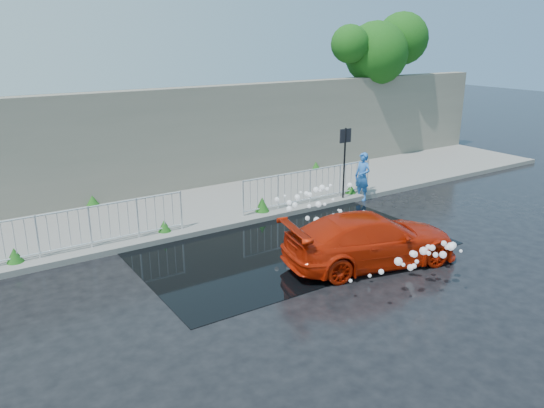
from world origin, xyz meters
The scene contains 13 objects.
ground centered at (0.00, 0.00, 0.00)m, with size 90.00×90.00×0.00m, color black.
pavement centered at (0.00, 5.00, 0.07)m, with size 30.00×4.00×0.15m, color gray.
curb centered at (0.00, 3.00, 0.08)m, with size 30.00×0.25×0.16m, color gray.
retaining_wall centered at (0.00, 7.20, 1.90)m, with size 30.00×0.60×3.50m, color slate.
puddle centered at (0.50, 1.00, 0.01)m, with size 8.00×5.00×0.01m, color black.
sign_post centered at (4.20, 3.10, 1.72)m, with size 0.45×0.06×2.50m.
tree centered at (9.84, 7.41, 4.80)m, with size 4.92×2.70×6.34m.
railing_left centered at (-4.00, 3.35, 0.74)m, with size 5.05×0.05×1.10m.
railing_right centered at (3.00, 3.35, 0.74)m, with size 5.05×0.05×1.10m.
weeds centered at (-0.27, 4.38, 0.33)m, with size 12.17×3.93×0.45m.
water_spray centered at (1.63, -0.32, 0.78)m, with size 3.69×5.71×1.01m.
red_car centered at (1.49, -1.07, 0.63)m, with size 1.77×4.35×1.26m, color #B11D07.
person centered at (4.94, 3.00, 0.81)m, with size 0.59×0.39×1.62m, color blue.
Camera 1 is at (-7.06, -9.74, 5.34)m, focal length 35.00 mm.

